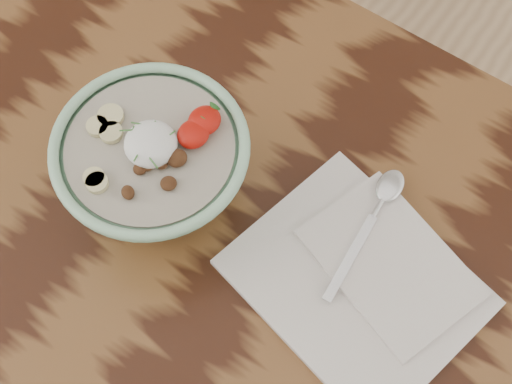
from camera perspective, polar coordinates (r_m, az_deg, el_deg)
table at (r=95.28cm, az=-12.66°, el=-3.56°), size 160.00×90.00×75.00cm
breakfast_bowl at (r=79.55cm, az=-8.08°, el=2.04°), size 21.29×21.29×14.10cm
napkin at (r=81.46cm, az=8.56°, el=-6.86°), size 29.74×26.08×1.59cm
spoon at (r=83.74cm, az=9.92°, el=-0.89°), size 3.59×18.40×0.96cm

